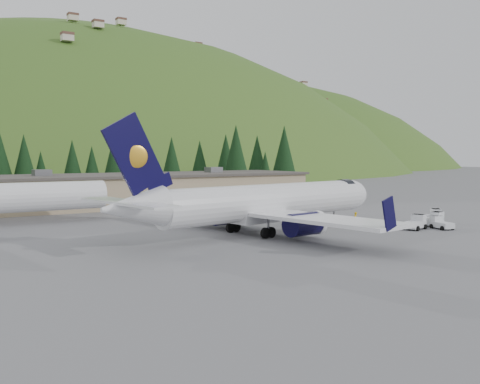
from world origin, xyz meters
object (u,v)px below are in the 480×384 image
object	(u,v)px
baggage_tug_a	(416,223)
baggage_tug_c	(440,223)
terminal_building	(107,190)
ramp_worker	(355,219)
airliner	(263,203)
baggage_tug_d	(430,220)
baggage_tug_b	(429,216)

from	to	relation	value
baggage_tug_a	baggage_tug_c	xyz separation A→B (m)	(2.58, -1.32, -0.09)
baggage_tug_a	baggage_tug_c	size ratio (longest dim) A/B	1.16
baggage_tug_a	terminal_building	bearing A→B (deg)	98.68
ramp_worker	baggage_tug_a	bearing A→B (deg)	101.25
airliner	terminal_building	distance (m)	38.37
airliner	baggage_tug_c	xyz separation A→B (m)	(18.72, -8.09, -2.56)
airliner	baggage_tug_d	size ratio (longest dim) A/B	9.97
airliner	baggage_tug_d	bearing A→B (deg)	-26.42
ramp_worker	baggage_tug_d	bearing A→B (deg)	121.81
baggage_tug_c	terminal_building	distance (m)	51.55
baggage_tug_a	terminal_building	distance (m)	49.26
airliner	baggage_tug_a	size ratio (longest dim) A/B	10.84
baggage_tug_c	airliner	bearing A→B (deg)	79.41
baggage_tug_b	baggage_tug_d	bearing A→B (deg)	-99.94
terminal_building	baggage_tug_d	xyz separation A→B (m)	(23.39, -44.33, -1.83)
baggage_tug_b	terminal_building	size ratio (longest dim) A/B	0.05
airliner	ramp_worker	distance (m)	12.58
baggage_tug_d	baggage_tug_c	bearing A→B (deg)	-34.35
airliner	baggage_tug_c	bearing A→B (deg)	-32.18
baggage_tug_b	baggage_tug_c	bearing A→B (deg)	-89.20
baggage_tug_b	ramp_worker	xyz separation A→B (m)	(-10.12, 2.53, 0.06)
terminal_building	ramp_worker	size ratio (longest dim) A/B	42.90
baggage_tug_b	baggage_tug_c	xyz separation A→B (m)	(-3.69, -4.32, -0.13)
baggage_tug_d	terminal_building	bearing A→B (deg)	-166.42
airliner	terminal_building	bearing A→B (deg)	87.12
baggage_tug_a	baggage_tug_d	bearing A→B (deg)	-4.97
baggage_tug_d	ramp_worker	bearing A→B (deg)	-138.88
baggage_tug_b	terminal_building	xyz separation A→B (m)	(-26.38, 41.93, 1.86)
baggage_tug_c	baggage_tug_d	xyz separation A→B (m)	(0.70, 1.92, 0.16)
terminal_building	baggage_tug_a	bearing A→B (deg)	-65.89
baggage_tug_a	terminal_building	size ratio (longest dim) A/B	0.05
baggage_tug_c	baggage_tug_d	world-z (taller)	baggage_tug_d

